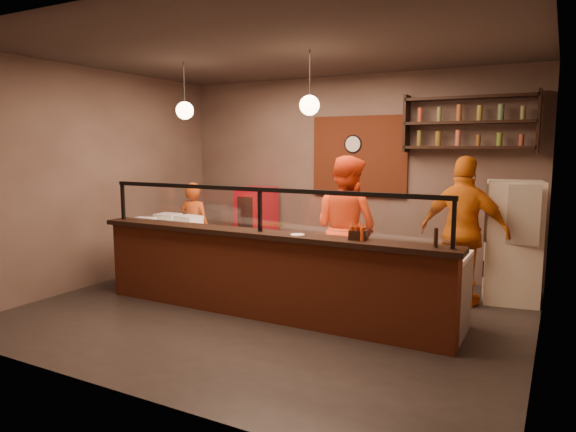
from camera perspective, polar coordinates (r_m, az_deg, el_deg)
The scene contains 29 objects.
floor at distance 6.61m, azimuth -1.67°, elevation -10.45°, with size 6.00×6.00×0.00m, color black.
ceiling at distance 6.38m, azimuth -1.79°, elevation 18.01°, with size 6.00×6.00×0.00m, color #3A312D.
wall_back at distance 8.55m, azimuth 6.69°, elevation 4.58°, with size 6.00×6.00×0.00m, color #6A584E.
wall_left at distance 8.21m, azimuth -20.24°, elevation 4.04°, with size 5.00×5.00×0.00m, color #6A584E.
wall_right at distance 5.46m, azimuth 26.73°, elevation 2.07°, with size 5.00×5.00×0.00m, color #6A584E.
wall_front at distance 4.32m, azimuth -18.51°, elevation 1.21°, with size 6.00×6.00×0.00m, color #6A584E.
brick_patch at distance 8.44m, azimuth 7.91°, elevation 6.56°, with size 1.60×0.04×1.30m, color brown.
service_counter at distance 6.22m, azimuth -3.08°, elevation -6.82°, with size 4.60×0.25×1.00m, color brown.
counter_ledge at distance 6.11m, azimuth -3.11°, elevation -2.00°, with size 4.70×0.37×0.06m, color black.
worktop_cabinet at distance 6.65m, azimuth -0.82°, elevation -6.50°, with size 4.60×0.75×0.85m, color gray.
worktop at distance 6.56m, azimuth -0.83°, elevation -2.69°, with size 4.60×0.75×0.05m, color white.
sneeze_guard at distance 6.06m, azimuth -3.14°, elevation 1.17°, with size 4.50×0.05×0.52m.
wall_shelving at distance 7.86m, azimuth 19.45°, elevation 9.77°, with size 1.84×0.28×0.85m.
wall_clock at distance 8.46m, azimuth 7.27°, elevation 7.93°, with size 0.30×0.30×0.04m, color black.
pendant_left at distance 7.31m, azimuth -11.40°, elevation 11.43°, with size 0.24×0.24×0.77m.
pendant_right at distance 6.29m, azimuth 2.40°, elevation 12.21°, with size 0.24×0.24×0.77m.
cook_left at distance 8.40m, azimuth -10.35°, elevation -1.40°, with size 0.55×0.36×1.50m, color #CC4B13.
cook_mid at distance 6.91m, azimuth 6.46°, elevation -1.39°, with size 0.94×0.74×1.94m, color red.
cook_right at distance 7.00m, azimuth 18.97°, elevation -1.63°, with size 1.14×0.48×1.95m, color #CC6913.
fridge at distance 7.41m, azimuth 23.68°, elevation -2.66°, with size 0.67×0.63×1.62m, color #EBE4C7.
red_cooler at distance 9.03m, azimuth -3.54°, elevation -1.08°, with size 0.58×0.53×1.36m, color #B90C1A.
pizza_dough at distance 6.12m, azimuth 4.59°, elevation -3.17°, with size 0.52×0.52×0.01m, color #EDE6C9.
prep_tub_a at distance 7.54m, azimuth -11.00°, elevation -0.62°, with size 0.34×0.27×0.17m, color white.
prep_tub_b at distance 7.85m, azimuth -13.18°, elevation -0.35°, with size 0.34×0.27×0.17m, color white.
prep_tub_c at distance 7.67m, azimuth -15.73°, elevation -0.72°, with size 0.29×0.23×0.15m, color white.
rolling_pin at distance 6.95m, azimuth -4.65°, elevation -1.65°, with size 0.06×0.06×0.38m, color #FAFC2A.
condiment_caddy at distance 5.61m, azimuth 7.81°, elevation -2.08°, with size 0.19×0.15×0.10m, color black.
pepper_mill at distance 5.34m, azimuth 16.10°, elevation -2.31°, with size 0.04×0.04×0.20m, color black.
small_plate at distance 5.83m, azimuth 1.05°, elevation -2.10°, with size 0.16×0.16×0.01m, color silver.
Camera 1 is at (3.13, -5.44, 2.06)m, focal length 32.00 mm.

